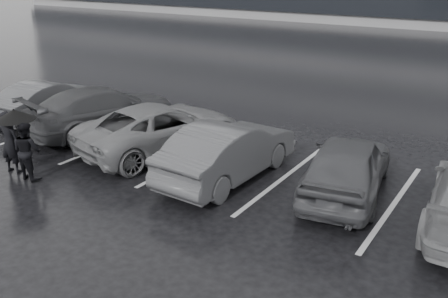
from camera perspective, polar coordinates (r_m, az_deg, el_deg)
The scene contains 10 objects.
ground at distance 11.25m, azimuth -1.66°, elevation -7.01°, with size 160.00×160.00×0.00m, color black.
car_main at distance 12.09m, azimuth 13.90°, elevation -1.82°, with size 1.71×4.26×1.45m, color black.
car_west_a at distance 12.63m, azimuth 0.48°, elevation -0.19°, with size 1.55×4.44×1.46m, color #2D2C2F.
car_west_b at distance 14.63m, azimuth -7.29°, elevation 2.45°, with size 2.32×5.03×1.40m, color #4E4E51.
car_west_c at distance 16.66m, azimuth -13.65°, elevation 4.41°, with size 2.06×5.08×1.47m, color black.
car_west_d at distance 18.70m, azimuth -19.49°, elevation 5.33°, with size 1.42×4.06×1.34m, color #2D2C2F.
pedestrian_left at distance 14.09m, azimuth -23.29°, elevation 0.75°, with size 0.61×0.40×1.67m, color black.
pedestrian_right at distance 13.51m, azimuth -21.58°, elevation -0.17°, with size 0.74×0.57×1.51m, color black.
umbrella at distance 13.64m, azimuth -22.86°, elevation 3.62°, with size 1.04×1.04×1.77m.
stall_stripes at distance 13.55m, azimuth 1.48°, elevation -2.04°, with size 19.72×5.00×0.00m.
Camera 1 is at (5.64, -8.22, 5.20)m, focal length 40.00 mm.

